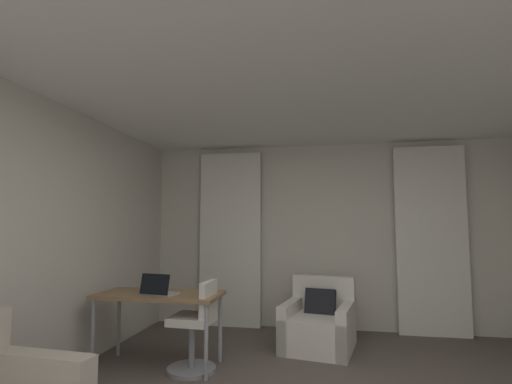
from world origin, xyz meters
The scene contains 8 objects.
wall_window centered at (0.00, 3.03, 1.30)m, with size 5.12×0.06×2.60m.
ceiling centered at (0.00, 0.00, 2.63)m, with size 5.12×6.12×0.06m, color white.
curtain_left_panel centered at (-1.38, 2.90, 1.25)m, with size 0.90×0.06×2.50m.
curtain_right_panel centered at (1.38, 2.90, 1.25)m, with size 0.90×0.06×2.50m.
armchair centered at (-0.10, 2.14, 0.26)m, with size 0.91×0.96×0.80m.
desk centered at (-1.71, 1.26, 0.67)m, with size 1.27×0.58×0.73m.
desk_chair centered at (-1.29, 1.19, 0.39)m, with size 0.48×0.48×0.88m.
laptop centered at (-1.66, 1.14, 0.78)m, with size 0.36×0.30×0.22m.
Camera 1 is at (-0.00, -2.50, 1.42)m, focal length 26.61 mm.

